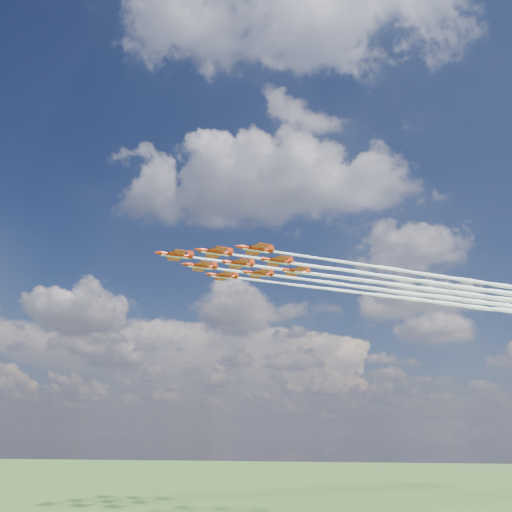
{
  "coord_description": "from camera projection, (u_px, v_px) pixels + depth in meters",
  "views": [
    {
      "loc": [
        27.02,
        -145.9,
        22.85
      ],
      "look_at": [
        1.33,
        -4.04,
        74.01
      ],
      "focal_mm": 35.0,
      "sensor_mm": 36.0,
      "label": 1
    }
  ],
  "objects": [
    {
      "name": "jet_row2_starb",
      "position": [
        366.0,
        287.0,
        182.03
      ],
      "size": [
        112.49,
        75.79,
        3.02
      ],
      "rotation": [
        0.0,
        0.0,
        0.58
      ],
      "color": "red"
    },
    {
      "name": "jet_row3_port",
      "position": [
        428.0,
        275.0,
        167.28
      ],
      "size": [
        112.49,
        75.79,
        3.02
      ],
      "rotation": [
        0.0,
        0.0,
        0.58
      ],
      "color": "red"
    },
    {
      "name": "jet_tail",
      "position": [
        444.0,
        291.0,
        187.06
      ],
      "size": [
        112.49,
        75.79,
        3.02
      ],
      "rotation": [
        0.0,
        0.0,
        0.58
      ],
      "color": "red"
    },
    {
      "name": "jet_row2_port",
      "position": [
        390.0,
        277.0,
        169.71
      ],
      "size": [
        112.49,
        75.79,
        3.02
      ],
      "rotation": [
        0.0,
        0.0,
        0.58
      ],
      "color": "red"
    },
    {
      "name": "jet_lead",
      "position": [
        353.0,
        279.0,
        172.14
      ],
      "size": [
        112.49,
        75.79,
        3.02
      ],
      "rotation": [
        0.0,
        0.0,
        0.58
      ],
      "color": "red"
    },
    {
      "name": "jet_row3_centre",
      "position": [
        400.0,
        285.0,
        179.6
      ],
      "size": [
        112.49,
        75.79,
        3.02
      ],
      "rotation": [
        0.0,
        0.0,
        0.58
      ],
      "color": "red"
    },
    {
      "name": "jet_row3_starb",
      "position": [
        377.0,
        295.0,
        191.92
      ],
      "size": [
        112.49,
        75.79,
        3.02
      ],
      "rotation": [
        0.0,
        0.0,
        0.58
      ],
      "color": "red"
    },
    {
      "name": "jet_row4_port",
      "position": [
        436.0,
        283.0,
        177.17
      ],
      "size": [
        112.49,
        75.79,
        3.02
      ],
      "rotation": [
        0.0,
        0.0,
        0.58
      ],
      "color": "red"
    },
    {
      "name": "jet_row4_starb",
      "position": [
        410.0,
        293.0,
        189.49
      ],
      "size": [
        112.49,
        75.79,
        3.02
      ],
      "rotation": [
        0.0,
        0.0,
        0.58
      ],
      "color": "red"
    }
  ]
}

